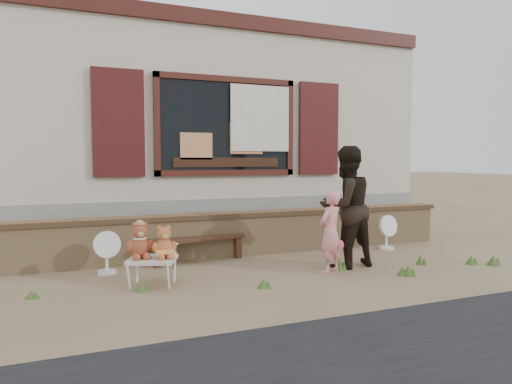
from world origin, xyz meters
name	(u,v)px	position (x,y,z in m)	size (l,w,h in m)	color
ground	(272,268)	(0.00, 0.00, 0.00)	(80.00, 80.00, 0.00)	brown
shopfront	(192,136)	(0.00, 4.49, 2.00)	(8.04, 5.13, 4.00)	#A29783
brick_wall	(246,233)	(0.00, 1.00, 0.34)	(7.10, 0.36, 0.67)	tan
bench	(197,243)	(-0.84, 0.80, 0.26)	(1.44, 0.50, 0.36)	#352012
folding_chair	(152,260)	(-1.65, -0.25, 0.30)	(0.67, 0.63, 0.33)	beige
teddy_bear_left	(140,240)	(-1.78, -0.20, 0.54)	(0.31, 0.27, 0.43)	brown
teddy_bear_right	(164,241)	(-1.52, -0.30, 0.52)	(0.28, 0.25, 0.39)	#9D522B
child	(330,232)	(0.61, -0.49, 0.54)	(0.39, 0.26, 1.08)	pink
adult	(346,207)	(0.97, -0.29, 0.83)	(0.81, 0.63, 1.66)	black
fan_left	(107,252)	(-2.11, 0.53, 0.28)	(0.36, 0.24, 0.56)	silver
fan_right	(387,232)	(2.29, 0.53, 0.28)	(0.36, 0.24, 0.57)	white
grass_tufts	(368,269)	(1.01, -0.75, 0.06)	(6.01, 0.87, 0.16)	#3B5823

